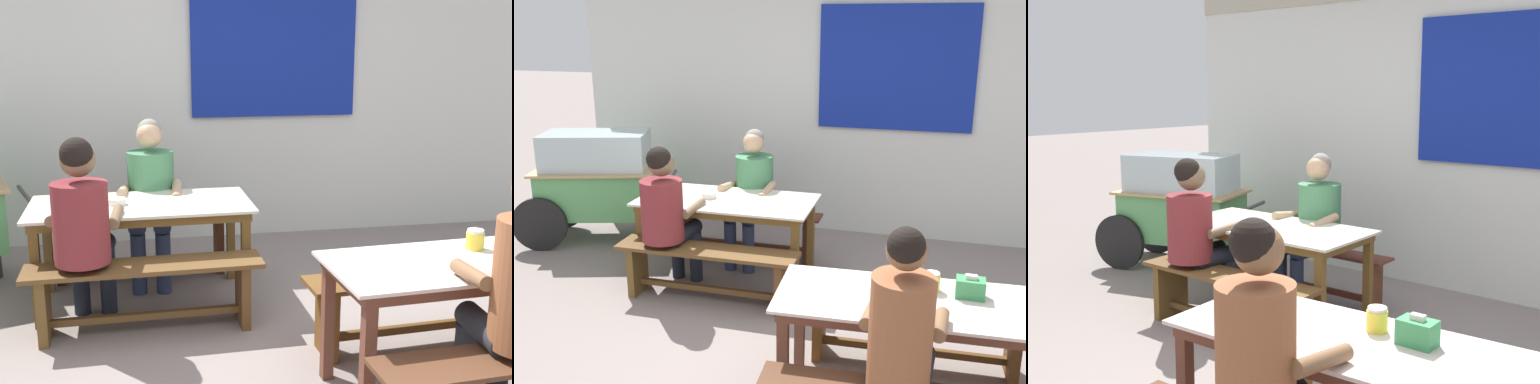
# 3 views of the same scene
# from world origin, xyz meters

# --- Properties ---
(ground_plane) EXTENTS (40.00, 40.00, 0.00)m
(ground_plane) POSITION_xyz_m (0.00, 0.00, 0.00)
(ground_plane) COLOR gray
(backdrop_wall) EXTENTS (6.11, 0.23, 2.77)m
(backdrop_wall) POSITION_xyz_m (0.01, 2.67, 1.45)
(backdrop_wall) COLOR silver
(backdrop_wall) RESTS_ON ground_plane
(dining_table_far) EXTENTS (1.53, 0.78, 0.72)m
(dining_table_far) POSITION_xyz_m (-0.85, 1.14, 0.65)
(dining_table_far) COLOR silver
(dining_table_far) RESTS_ON ground_plane
(dining_table_near) EXTENTS (1.62, 0.74, 0.72)m
(dining_table_near) POSITION_xyz_m (0.85, -0.36, 0.64)
(dining_table_near) COLOR silver
(dining_table_near) RESTS_ON ground_plane
(bench_far_back) EXTENTS (1.47, 0.27, 0.45)m
(bench_far_back) POSITION_xyz_m (-0.86, 1.65, 0.29)
(bench_far_back) COLOR brown
(bench_far_back) RESTS_ON ground_plane
(bench_far_front) EXTENTS (1.49, 0.34, 0.45)m
(bench_far_front) POSITION_xyz_m (-0.84, 0.63, 0.31)
(bench_far_front) COLOR brown
(bench_far_front) RESTS_ON ground_plane
(bench_near_back) EXTENTS (1.50, 0.39, 0.45)m
(bench_near_back) POSITION_xyz_m (0.82, 0.15, 0.30)
(bench_near_back) COLOR brown
(bench_near_back) RESTS_ON ground_plane
(person_left_back_turned) EXTENTS (0.47, 0.59, 1.27)m
(person_left_back_turned) POSITION_xyz_m (-1.20, 0.69, 0.73)
(person_left_back_turned) COLOR #1D2230
(person_left_back_turned) RESTS_ON ground_plane
(person_center_facing) EXTENTS (0.49, 0.61, 1.25)m
(person_center_facing) POSITION_xyz_m (-0.77, 1.58, 0.71)
(person_center_facing) COLOR #2A3453
(person_center_facing) RESTS_ON ground_plane
(condiment_jar) EXTENTS (0.09, 0.09, 0.11)m
(condiment_jar) POSITION_xyz_m (0.91, -0.22, 0.78)
(condiment_jar) COLOR yellow
(condiment_jar) RESTS_ON dining_table_near
(soup_bowl) EXTENTS (0.12, 0.12, 0.05)m
(soup_bowl) POSITION_xyz_m (-1.01, 1.12, 0.75)
(soup_bowl) COLOR silver
(soup_bowl) RESTS_ON dining_table_far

